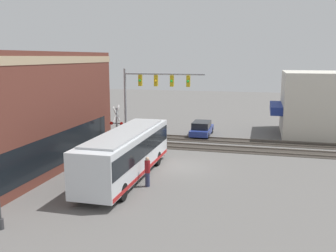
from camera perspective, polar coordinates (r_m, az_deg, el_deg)
The scene contains 10 objects.
ground_plane at distance 27.07m, azimuth 1.85°, elevation -6.17°, with size 120.00×120.00×0.00m, color #605E5B.
brick_building at distance 29.01m, azimuth -24.14°, elevation 2.24°, with size 16.29×9.89×8.11m.
shop_building at distance 40.28m, azimuth 22.60°, elevation 3.12°, with size 8.23×9.14×6.31m.
city_bus at distance 24.21m, azimuth -6.39°, elevation -4.02°, with size 11.03×2.59×3.12m.
traffic_signal_gantry at distance 30.67m, azimuth -2.78°, elevation 5.53°, with size 0.42×6.76×6.82m.
crossing_signal at distance 31.47m, azimuth -7.83°, elevation 0.40°, with size 1.41×1.18×3.81m.
rail_track_near at distance 32.75m, azimuth 4.11°, elevation -3.19°, with size 2.60×60.00×0.15m.
rail_track_far at distance 35.82m, azimuth 5.02°, elevation -2.01°, with size 2.60×60.00×0.15m.
parked_car_blue at distance 37.40m, azimuth 5.16°, elevation -0.46°, with size 4.57×1.82×1.46m.
pedestrian_near_bus at distance 22.79m, azimuth -3.15°, elevation -6.91°, with size 0.34×0.34×1.85m.
Camera 1 is at (-25.33, -5.54, 7.78)m, focal length 40.00 mm.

